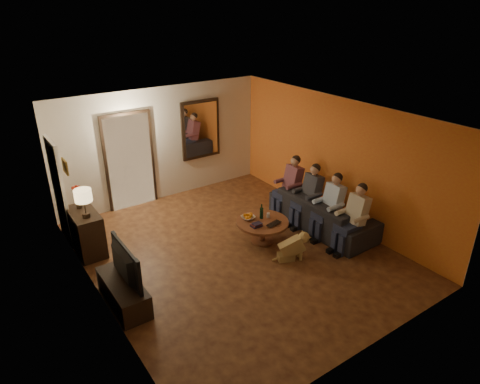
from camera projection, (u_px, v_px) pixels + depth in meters
floor at (236, 252)px, 8.02m from camera, size 5.00×6.00×0.01m
ceiling at (235, 116)px, 6.93m from camera, size 5.00×6.00×0.01m
back_wall at (162, 144)px, 9.72m from camera, size 5.00×0.02×2.60m
front_wall at (373, 272)px, 5.23m from camera, size 5.00×0.02×2.60m
left_wall at (93, 229)px, 6.18m from camera, size 0.02×6.00×2.60m
right_wall at (336, 161)px, 8.76m from camera, size 0.02×6.00×2.60m
orange_accent at (336, 161)px, 8.76m from camera, size 0.01×6.00×2.60m
kitchen_doorway at (130, 162)px, 9.40m from camera, size 1.00×0.06×2.10m
door_trim at (130, 162)px, 9.39m from camera, size 1.12×0.04×2.22m
fridge_glimpse at (141, 166)px, 9.59m from camera, size 0.45×0.03×1.70m
mirror_frame at (201, 129)px, 10.12m from camera, size 1.00×0.05×1.40m
mirror_glass at (201, 130)px, 10.10m from camera, size 0.86×0.02×1.26m
white_door at (59, 192)px, 8.04m from camera, size 0.06×0.85×2.04m
framed_art at (65, 166)px, 6.94m from camera, size 0.03×0.28×0.24m
art_canvas at (66, 166)px, 6.95m from camera, size 0.01×0.22×0.18m
dresser at (86, 232)px, 7.88m from camera, size 0.45×0.92×0.82m
table_lamp at (84, 203)px, 7.44m from camera, size 0.30×0.30×0.54m
flower_vase at (78, 197)px, 7.79m from camera, size 0.14×0.14×0.44m
tv_stand at (124, 292)px, 6.60m from camera, size 0.45×1.22×0.41m
tv at (120, 265)px, 6.39m from camera, size 1.05×0.14×0.61m
sofa at (322, 212)px, 8.75m from camera, size 2.36×0.94×0.69m
person_a at (354, 220)px, 7.92m from camera, size 0.60×0.40×1.20m
person_b at (331, 208)px, 8.37m from camera, size 0.60×0.40×1.20m
person_c at (310, 197)px, 8.82m from camera, size 0.60×0.40×1.20m
person_d at (290, 187)px, 9.27m from camera, size 0.60×0.40×1.20m
dog at (292, 246)px, 7.68m from camera, size 0.61×0.44×0.56m
coffee_table at (262, 231)px, 8.28m from camera, size 1.28×1.28×0.45m
bowl at (248, 218)px, 8.24m from camera, size 0.26×0.26×0.06m
oranges at (248, 214)px, 8.21m from camera, size 0.20×0.20×0.08m
wine_bottle at (262, 211)px, 8.22m from camera, size 0.07×0.07×0.31m
wine_glass at (268, 215)px, 8.29m from camera, size 0.06×0.06×0.10m
book_stack at (256, 225)px, 7.98m from camera, size 0.20×0.15×0.07m
laptop at (276, 225)px, 8.02m from camera, size 0.36×0.27×0.03m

